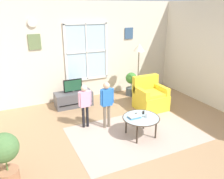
{
  "coord_description": "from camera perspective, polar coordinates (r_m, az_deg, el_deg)",
  "views": [
    {
      "loc": [
        -2.22,
        -3.64,
        2.65
      ],
      "look_at": [
        -0.23,
        0.53,
        0.98
      ],
      "focal_mm": 37.11,
      "sensor_mm": 36.0,
      "label": 1
    }
  ],
  "objects": [
    {
      "name": "remote_near_books",
      "position": [
        5.15,
        7.74,
        -5.65
      ],
      "size": [
        0.11,
        0.14,
        0.02
      ],
      "primitive_type": "cube",
      "rotation": [
        0.0,
        0.0,
        -0.59
      ],
      "color": "black",
      "rests_on": "coffee_table"
    },
    {
      "name": "tv_stand",
      "position": [
        6.57,
        -9.44,
        -2.33
      ],
      "size": [
        1.02,
        0.46,
        0.41
      ],
      "color": "#4C4C51",
      "rests_on": "ground_plane"
    },
    {
      "name": "back_wall",
      "position": [
        6.94,
        -6.55,
        9.35
      ],
      "size": [
        5.72,
        0.17,
        2.81
      ],
      "color": "beige",
      "rests_on": "ground_plane"
    },
    {
      "name": "area_rug",
      "position": [
        5.22,
        5.9,
        -10.73
      ],
      "size": [
        2.8,
        1.86,
        0.01
      ],
      "primitive_type": "cube",
      "color": "tan",
      "rests_on": "ground_plane"
    },
    {
      "name": "ground_plane",
      "position": [
        5.02,
        5.1,
        -12.25
      ],
      "size": [
        6.32,
        6.12,
        0.02
      ],
      "primitive_type": "cube",
      "color": "#9E7A56"
    },
    {
      "name": "television",
      "position": [
        6.43,
        -9.63,
        0.97
      ],
      "size": [
        0.51,
        0.08,
        0.37
      ],
      "color": "#4C4C4C",
      "rests_on": "tv_stand"
    },
    {
      "name": "potted_plant_corner",
      "position": [
        3.97,
        -24.91,
        -14.34
      ],
      "size": [
        0.45,
        0.45,
        0.89
      ],
      "color": "#9E6B4C",
      "rests_on": "ground_plane"
    },
    {
      "name": "book_stack",
      "position": [
        4.92,
        5.55,
        -6.69
      ],
      "size": [
        0.26,
        0.16,
        0.05
      ],
      "color": "#3F80C1",
      "rests_on": "coffee_table"
    },
    {
      "name": "cup",
      "position": [
        4.95,
        8.7,
        -6.32
      ],
      "size": [
        0.08,
        0.08,
        0.1
      ],
      "primitive_type": "cylinder",
      "color": "white",
      "rests_on": "coffee_table"
    },
    {
      "name": "floor_lamp",
      "position": [
        6.75,
        6.65,
        8.9
      ],
      "size": [
        0.32,
        0.32,
        1.66
      ],
      "color": "black",
      "rests_on": "ground_plane"
    },
    {
      "name": "potted_plant_by_window",
      "position": [
        7.24,
        4.74,
        1.61
      ],
      "size": [
        0.35,
        0.35,
        0.73
      ],
      "color": "#4C565B",
      "rests_on": "ground_plane"
    },
    {
      "name": "person_blue_shirt",
      "position": [
        5.16,
        -1.33,
        -2.56
      ],
      "size": [
        0.33,
        0.15,
        1.09
      ],
      "color": "#726656",
      "rests_on": "ground_plane"
    },
    {
      "name": "remote_near_cup",
      "position": [
        5.04,
        6.02,
        -6.18
      ],
      "size": [
        0.09,
        0.14,
        0.02
      ],
      "primitive_type": "cube",
      "rotation": [
        0.0,
        0.0,
        -0.42
      ],
      "color": "black",
      "rests_on": "coffee_table"
    },
    {
      "name": "coffee_table",
      "position": [
        4.97,
        7.17,
        -7.1
      ],
      "size": [
        0.79,
        0.79,
        0.44
      ],
      "color": "#99B2B7",
      "rests_on": "ground_plane"
    },
    {
      "name": "person_pink_shirt",
      "position": [
        5.22,
        -6.73,
        -2.92
      ],
      "size": [
        0.31,
        0.14,
        1.03
      ],
      "color": "black",
      "rests_on": "ground_plane"
    },
    {
      "name": "armchair",
      "position": [
        6.37,
        9.35,
        -1.86
      ],
      "size": [
        0.76,
        0.74,
        0.87
      ],
      "color": "yellow",
      "rests_on": "ground_plane"
    }
  ]
}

